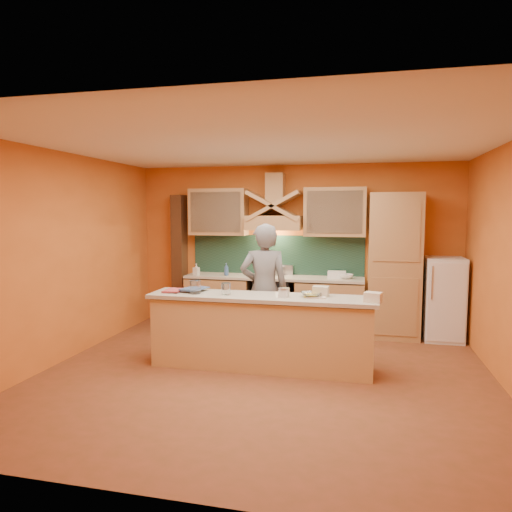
% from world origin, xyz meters
% --- Properties ---
extents(floor, '(5.50, 5.00, 0.01)m').
position_xyz_m(floor, '(0.00, 0.00, 0.00)').
color(floor, brown).
rests_on(floor, ground).
extents(ceiling, '(5.50, 5.00, 0.01)m').
position_xyz_m(ceiling, '(0.00, 0.00, 2.80)').
color(ceiling, white).
rests_on(ceiling, wall_back).
extents(wall_back, '(5.50, 0.02, 2.80)m').
position_xyz_m(wall_back, '(0.00, 2.50, 1.40)').
color(wall_back, orange).
rests_on(wall_back, floor).
extents(wall_front, '(5.50, 0.02, 2.80)m').
position_xyz_m(wall_front, '(0.00, -2.50, 1.40)').
color(wall_front, orange).
rests_on(wall_front, floor).
extents(wall_left, '(0.02, 5.00, 2.80)m').
position_xyz_m(wall_left, '(-2.75, 0.00, 1.40)').
color(wall_left, orange).
rests_on(wall_left, floor).
extents(base_cabinet_left, '(1.10, 0.60, 0.86)m').
position_xyz_m(base_cabinet_left, '(-1.25, 2.20, 0.43)').
color(base_cabinet_left, tan).
rests_on(base_cabinet_left, floor).
extents(base_cabinet_right, '(1.10, 0.60, 0.86)m').
position_xyz_m(base_cabinet_right, '(0.65, 2.20, 0.43)').
color(base_cabinet_right, tan).
rests_on(base_cabinet_right, floor).
extents(counter_top, '(3.00, 0.62, 0.04)m').
position_xyz_m(counter_top, '(-0.30, 2.20, 0.90)').
color(counter_top, '#B7AD9A').
rests_on(counter_top, base_cabinet_left).
extents(stove, '(0.60, 0.58, 0.90)m').
position_xyz_m(stove, '(-0.30, 2.20, 0.45)').
color(stove, black).
rests_on(stove, floor).
extents(backsplash, '(3.00, 0.03, 0.70)m').
position_xyz_m(backsplash, '(-0.30, 2.48, 1.25)').
color(backsplash, '#173429').
rests_on(backsplash, wall_back).
extents(range_hood, '(0.92, 0.50, 0.24)m').
position_xyz_m(range_hood, '(-0.30, 2.25, 1.82)').
color(range_hood, tan).
rests_on(range_hood, wall_back).
extents(hood_chimney, '(0.30, 0.30, 0.50)m').
position_xyz_m(hood_chimney, '(-0.30, 2.35, 2.40)').
color(hood_chimney, tan).
rests_on(hood_chimney, wall_back).
extents(upper_cabinet_left, '(1.00, 0.35, 0.80)m').
position_xyz_m(upper_cabinet_left, '(-1.30, 2.33, 2.00)').
color(upper_cabinet_left, tan).
rests_on(upper_cabinet_left, wall_back).
extents(upper_cabinet_right, '(1.00, 0.35, 0.80)m').
position_xyz_m(upper_cabinet_right, '(0.70, 2.33, 2.00)').
color(upper_cabinet_right, tan).
rests_on(upper_cabinet_right, wall_back).
extents(pantry_column, '(0.80, 0.60, 2.30)m').
position_xyz_m(pantry_column, '(1.65, 2.20, 1.15)').
color(pantry_column, tan).
rests_on(pantry_column, floor).
extents(fridge, '(0.58, 0.60, 1.30)m').
position_xyz_m(fridge, '(2.40, 2.20, 0.65)').
color(fridge, white).
rests_on(fridge, floor).
extents(trim_column_left, '(0.20, 0.30, 2.30)m').
position_xyz_m(trim_column_left, '(-2.05, 2.35, 1.15)').
color(trim_column_left, '#472816').
rests_on(trim_column_left, floor).
extents(island_body, '(2.80, 0.55, 0.88)m').
position_xyz_m(island_body, '(-0.10, 0.30, 0.44)').
color(island_body, tan).
rests_on(island_body, floor).
extents(island_top, '(2.90, 0.62, 0.05)m').
position_xyz_m(island_top, '(-0.10, 0.30, 0.92)').
color(island_top, '#B7AD9A').
rests_on(island_top, island_body).
extents(person, '(0.76, 0.59, 1.84)m').
position_xyz_m(person, '(-0.17, 0.83, 0.92)').
color(person, slate).
rests_on(person, floor).
extents(pot_large, '(0.32, 0.32, 0.15)m').
position_xyz_m(pot_large, '(-0.40, 2.07, 0.98)').
color(pot_large, '#BABBC1').
rests_on(pot_large, stove).
extents(pot_small, '(0.22, 0.22, 0.14)m').
position_xyz_m(pot_small, '(-0.25, 2.32, 0.97)').
color(pot_small, '#B5B5BC').
rests_on(pot_small, stove).
extents(soap_bottle_a, '(0.11, 0.11, 0.20)m').
position_xyz_m(soap_bottle_a, '(-1.61, 2.02, 1.02)').
color(soap_bottle_a, beige).
rests_on(soap_bottle_a, counter_top).
extents(soap_bottle_b, '(0.08, 0.08, 0.21)m').
position_xyz_m(soap_bottle_b, '(-1.11, 2.12, 1.03)').
color(soap_bottle_b, '#355691').
rests_on(soap_bottle_b, counter_top).
extents(bowl_back, '(0.30, 0.30, 0.07)m').
position_xyz_m(bowl_back, '(0.90, 2.20, 0.96)').
color(bowl_back, white).
rests_on(bowl_back, counter_top).
extents(dish_rack, '(0.30, 0.24, 0.11)m').
position_xyz_m(dish_rack, '(0.75, 2.27, 0.97)').
color(dish_rack, white).
rests_on(dish_rack, counter_top).
extents(book_lower, '(0.23, 0.31, 0.03)m').
position_xyz_m(book_lower, '(-1.41, 0.30, 0.96)').
color(book_lower, '#BF444B').
rests_on(book_lower, island_top).
extents(book_upper, '(0.35, 0.41, 0.03)m').
position_xyz_m(book_upper, '(-1.15, 0.41, 0.98)').
color(book_upper, '#3D5786').
rests_on(book_upper, island_top).
extents(jar_large, '(0.19, 0.19, 0.17)m').
position_xyz_m(jar_large, '(-0.96, 0.22, 1.03)').
color(jar_large, silver).
rests_on(jar_large, island_top).
extents(jar_small, '(0.15, 0.15, 0.15)m').
position_xyz_m(jar_small, '(-0.55, 0.25, 1.02)').
color(jar_small, white).
rests_on(jar_small, island_top).
extents(kitchen_scale, '(0.13, 0.13, 0.09)m').
position_xyz_m(kitchen_scale, '(0.20, 0.26, 0.99)').
color(kitchen_scale, silver).
rests_on(kitchen_scale, island_top).
extents(mixing_bowl, '(0.32, 0.32, 0.06)m').
position_xyz_m(mixing_bowl, '(0.53, 0.33, 0.98)').
color(mixing_bowl, white).
rests_on(mixing_bowl, island_top).
extents(cloth, '(0.26, 0.21, 0.02)m').
position_xyz_m(cloth, '(0.59, 0.31, 0.95)').
color(cloth, beige).
rests_on(cloth, island_top).
extents(grocery_bag_a, '(0.20, 0.17, 0.13)m').
position_xyz_m(grocery_bag_a, '(0.65, 0.42, 1.01)').
color(grocery_bag_a, beige).
rests_on(grocery_bag_a, island_top).
extents(grocery_bag_b, '(0.22, 0.19, 0.12)m').
position_xyz_m(grocery_bag_b, '(1.28, 0.17, 1.00)').
color(grocery_bag_b, beige).
rests_on(grocery_bag_b, island_top).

